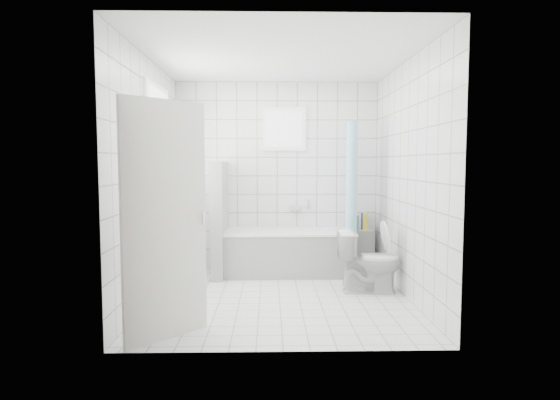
{
  "coord_description": "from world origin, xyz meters",
  "views": [
    {
      "loc": [
        -0.1,
        -5.06,
        1.48
      ],
      "look_at": [
        0.01,
        0.35,
        1.05
      ],
      "focal_mm": 30.0,
      "sensor_mm": 36.0,
      "label": 1
    }
  ],
  "objects": [
    {
      "name": "ground",
      "position": [
        0.0,
        0.0,
        0.0
      ],
      "size": [
        3.0,
        3.0,
        0.0
      ],
      "primitive_type": "plane",
      "color": "white",
      "rests_on": "ground"
    },
    {
      "name": "wall_right",
      "position": [
        1.4,
        0.0,
        1.3
      ],
      "size": [
        0.02,
        3.0,
        2.6
      ],
      "primitive_type": "cube",
      "color": "white",
      "rests_on": "ground"
    },
    {
      "name": "wall_left",
      "position": [
        -1.4,
        0.0,
        1.3
      ],
      "size": [
        0.02,
        3.0,
        2.6
      ],
      "primitive_type": "cube",
      "color": "white",
      "rests_on": "ground"
    },
    {
      "name": "window_back",
      "position": [
        0.1,
        1.46,
        1.95
      ],
      "size": [
        0.5,
        0.01,
        0.5
      ],
      "primitive_type": "cube",
      "color": "white",
      "rests_on": "wall_back"
    },
    {
      "name": "window_left",
      "position": [
        -1.35,
        0.3,
        1.6
      ],
      "size": [
        0.01,
        0.9,
        1.4
      ],
      "primitive_type": "cube",
      "color": "white",
      "rests_on": "wall_left"
    },
    {
      "name": "tub_faucet",
      "position": [
        0.26,
        1.46,
        0.85
      ],
      "size": [
        0.18,
        0.06,
        0.06
      ],
      "primitive_type": "cube",
      "color": "silver",
      "rests_on": "wall_back"
    },
    {
      "name": "curtain_rod",
      "position": [
        0.95,
        1.1,
        2.0
      ],
      "size": [
        0.02,
        0.8,
        0.02
      ],
      "primitive_type": "cylinder",
      "rotation": [
        1.57,
        0.0,
        0.0
      ],
      "color": "silver",
      "rests_on": "wall_back"
    },
    {
      "name": "door",
      "position": [
        -0.97,
        -1.19,
        1.0
      ],
      "size": [
        0.59,
        0.6,
        2.0
      ],
      "primitive_type": "cube",
      "rotation": [
        0.0,
        0.0,
        -0.77
      ],
      "color": "silver",
      "rests_on": "ground"
    },
    {
      "name": "tiled_ledge",
      "position": [
        1.14,
        1.38,
        0.28
      ],
      "size": [
        0.4,
        0.24,
        0.55
      ],
      "primitive_type": "cube",
      "color": "white",
      "rests_on": "ground"
    },
    {
      "name": "wall_front",
      "position": [
        0.0,
        -1.5,
        1.3
      ],
      "size": [
        2.8,
        0.02,
        2.6
      ],
      "primitive_type": "cube",
      "color": "white",
      "rests_on": "ground"
    },
    {
      "name": "partition_wall",
      "position": [
        -0.76,
        1.07,
        0.75
      ],
      "size": [
        0.15,
        0.85,
        1.5
      ],
      "primitive_type": "cube",
      "color": "white",
      "rests_on": "ground"
    },
    {
      "name": "wall_back",
      "position": [
        0.0,
        1.5,
        1.3
      ],
      "size": [
        2.8,
        0.02,
        2.6
      ],
      "primitive_type": "cube",
      "color": "white",
      "rests_on": "ground"
    },
    {
      "name": "ledge_bottles",
      "position": [
        1.16,
        1.35,
        0.66
      ],
      "size": [
        0.18,
        0.19,
        0.23
      ],
      "color": "#2D1CE1",
      "rests_on": "tiled_ledge"
    },
    {
      "name": "shower_curtain",
      "position": [
        0.95,
        0.97,
        1.1
      ],
      "size": [
        0.14,
        0.48,
        1.78
      ],
      "primitive_type": null,
      "color": "#4CAEE0",
      "rests_on": "curtain_rod"
    },
    {
      "name": "bathtub",
      "position": [
        0.16,
        1.12,
        0.29
      ],
      "size": [
        1.71,
        0.77,
        0.58
      ],
      "color": "white",
      "rests_on": "ground"
    },
    {
      "name": "ceiling",
      "position": [
        0.0,
        0.0,
        2.6
      ],
      "size": [
        3.0,
        3.0,
        0.0
      ],
      "primitive_type": "plane",
      "rotation": [
        3.14,
        0.0,
        0.0
      ],
      "color": "white",
      "rests_on": "ground"
    },
    {
      "name": "toilet",
      "position": [
        1.03,
        0.18,
        0.36
      ],
      "size": [
        0.72,
        0.43,
        0.72
      ],
      "primitive_type": "imported",
      "rotation": [
        0.0,
        0.0,
        1.52
      ],
      "color": "silver",
      "rests_on": "ground"
    },
    {
      "name": "sill_bottles",
      "position": [
        -1.3,
        0.22,
        1.02
      ],
      "size": [
        0.16,
        0.74,
        0.3
      ],
      "color": "#D1689E",
      "rests_on": "window_sill"
    },
    {
      "name": "window_sill",
      "position": [
        -1.31,
        0.3,
        0.86
      ],
      "size": [
        0.18,
        1.02,
        0.08
      ],
      "primitive_type": "cube",
      "color": "white",
      "rests_on": "wall_left"
    }
  ]
}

